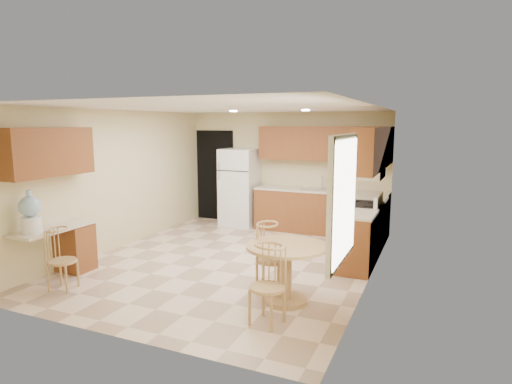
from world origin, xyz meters
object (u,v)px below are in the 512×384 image
at_px(chair_table_a, 268,253).
at_px(water_crock, 30,214).
at_px(refrigerator, 240,187).
at_px(chair_table_b, 264,280).
at_px(stove, 361,229).
at_px(dining_table, 286,265).
at_px(chair_desk, 57,255).

height_order(chair_table_a, water_crock, water_crock).
xyz_separation_m(refrigerator, chair_table_b, (2.35, -4.31, -0.30)).
distance_m(stove, dining_table, 2.42).
xyz_separation_m(stove, chair_table_b, (-0.52, -3.10, 0.08)).
xyz_separation_m(refrigerator, chair_desk, (-0.60, -4.46, -0.34)).
relative_size(dining_table, chair_desk, 1.21).
distance_m(stove, chair_desk, 4.75).
relative_size(chair_table_b, chair_desk, 1.07).
bearing_deg(water_crock, chair_table_b, 2.23).
xyz_separation_m(refrigerator, dining_table, (2.35, -3.58, -0.36)).
bearing_deg(refrigerator, chair_desk, -97.66).
xyz_separation_m(chair_table_a, water_crock, (-3.09, -1.03, 0.47)).
bearing_deg(dining_table, chair_table_a, 152.43).
distance_m(refrigerator, water_crock, 4.57).
xyz_separation_m(dining_table, water_crock, (-3.40, -0.87, 0.54)).
xyz_separation_m(refrigerator, chair_table_a, (2.04, -3.42, -0.29)).
distance_m(dining_table, chair_desk, 3.08).
relative_size(refrigerator, chair_table_b, 1.89).
bearing_deg(stove, refrigerator, 157.01).
relative_size(refrigerator, stove, 1.57).
bearing_deg(chair_table_a, chair_table_b, 14.24).
bearing_deg(dining_table, stove, 77.45).
distance_m(refrigerator, stove, 3.15).
distance_m(chair_table_b, chair_desk, 2.95).
bearing_deg(chair_desk, refrigerator, 158.86).
height_order(chair_table_a, chair_table_b, chair_table_a).
bearing_deg(chair_table_b, water_crock, 12.48).
bearing_deg(refrigerator, chair_table_a, -59.14).
bearing_deg(chair_table_a, stove, 154.57).
bearing_deg(stove, chair_table_b, -99.63).
distance_m(refrigerator, dining_table, 4.30).
height_order(stove, chair_table_a, stove).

